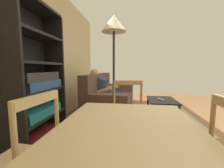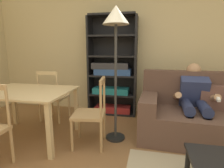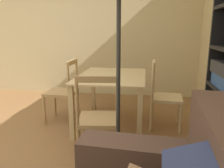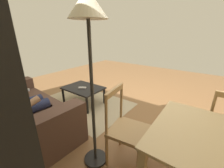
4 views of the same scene
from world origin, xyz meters
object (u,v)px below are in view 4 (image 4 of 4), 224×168
(couch, at_px, (20,113))
(floor_lamp, at_px, (89,25))
(person_lounging, at_px, (18,104))
(coffee_table, at_px, (83,90))
(dining_chair_facing_couch, at_px, (126,129))
(tv_remote, at_px, (82,88))

(couch, bearing_deg, floor_lamp, -168.18)
(couch, height_order, person_lounging, person_lounging)
(couch, distance_m, coffee_table, 1.26)
(coffee_table, xyz_separation_m, floor_lamp, (-1.24, 0.98, 1.25))
(coffee_table, distance_m, dining_chair_facing_couch, 1.71)
(couch, height_order, tv_remote, couch)
(couch, height_order, floor_lamp, floor_lamp)
(floor_lamp, bearing_deg, tv_remote, -37.72)
(tv_remote, bearing_deg, floor_lamp, 20.04)
(coffee_table, height_order, tv_remote, tv_remote)
(tv_remote, distance_m, dining_chair_facing_couch, 1.67)
(tv_remote, xyz_separation_m, floor_lamp, (-1.22, 0.94, 1.18))
(person_lounging, bearing_deg, dining_chair_facing_couch, -158.55)
(floor_lamp, bearing_deg, person_lounging, 16.06)
(tv_remote, height_order, floor_lamp, floor_lamp)
(person_lounging, bearing_deg, couch, -16.81)
(person_lounging, xyz_separation_m, floor_lamp, (-1.14, -0.33, 1.01))
(couch, bearing_deg, tv_remote, -94.54)
(dining_chair_facing_couch, distance_m, floor_lamp, 1.19)
(coffee_table, xyz_separation_m, tv_remote, (-0.02, 0.04, 0.06))
(coffee_table, relative_size, floor_lamp, 0.44)
(couch, height_order, coffee_table, couch)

